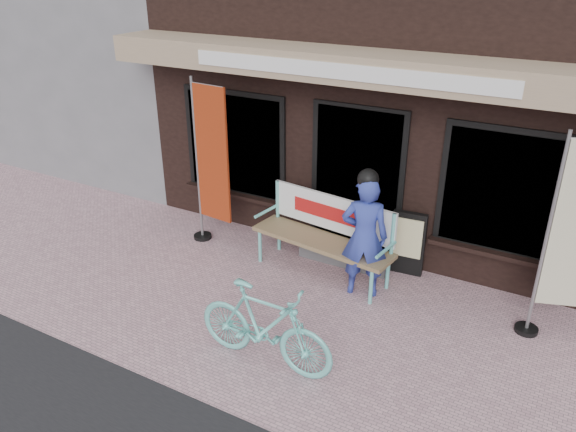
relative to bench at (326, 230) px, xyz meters
The scene contains 8 objects.
ground 1.49m from the bench, 83.93° to the right, with size 70.00×70.00×0.00m, color #C596A1.
storefront 4.33m from the bench, 87.75° to the left, with size 7.00×6.77×6.00m.
bench is the anchor object (origin of this frame).
person 0.71m from the bench, 21.74° to the right, with size 0.67×0.55×1.70m.
bicycle 2.06m from the bench, 82.71° to the right, with size 0.45×1.58×0.95m, color #6ED7CE.
nobori_red 1.93m from the bench, behind, with size 0.73×0.30×2.47m.
nobori_cream 2.93m from the bench, ahead, with size 0.72×0.36×2.42m.
menu_stand 1.11m from the bench, 26.31° to the left, with size 0.46×0.14×0.91m.
Camera 1 is at (2.64, -4.76, 4.01)m, focal length 35.00 mm.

